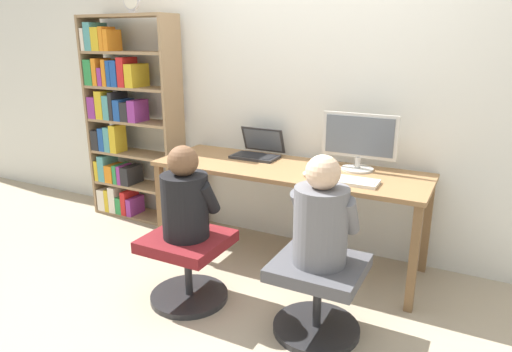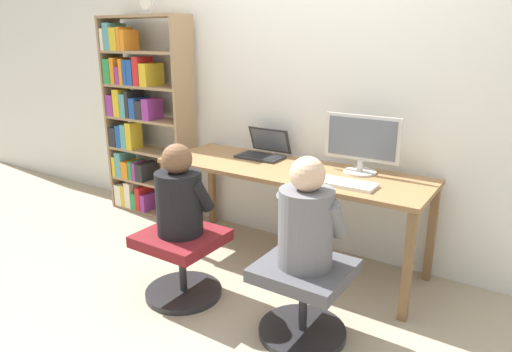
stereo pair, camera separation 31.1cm
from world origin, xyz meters
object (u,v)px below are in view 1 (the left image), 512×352
(bookshelf, at_px, (122,121))
(office_chair_right, at_px, (188,262))
(desktop_monitor, at_px, (359,142))
(desk_clock, at_px, (131,1))
(laptop, at_px, (258,151))
(keyboard, at_px, (347,180))
(person_at_laptop, at_px, (185,198))
(person_at_monitor, at_px, (321,218))
(office_chair_left, at_px, (318,290))

(bookshelf, bearing_deg, office_chair_right, -34.95)
(desktop_monitor, bearing_deg, desk_clock, -178.25)
(laptop, distance_m, office_chair_right, 1.07)
(keyboard, bearing_deg, office_chair_right, -141.59)
(bookshelf, xyz_separation_m, desk_clock, (0.26, -0.05, 0.99))
(office_chair_right, height_order, person_at_laptop, person_at_laptop)
(laptop, relative_size, keyboard, 0.89)
(office_chair_right, xyz_separation_m, bookshelf, (-1.34, 0.94, 0.62))
(desk_clock, bearing_deg, laptop, 3.57)
(keyboard, relative_size, person_at_laptop, 0.69)
(person_at_laptop, xyz_separation_m, bookshelf, (-1.34, 0.93, 0.21))
(laptop, xyz_separation_m, desk_clock, (-1.08, -0.07, 1.11))
(person_at_monitor, bearing_deg, laptop, 132.94)
(office_chair_right, bearing_deg, office_chair_left, 3.66)
(person_at_laptop, bearing_deg, keyboard, 38.24)
(keyboard, bearing_deg, desk_clock, 172.43)
(desktop_monitor, bearing_deg, person_at_laptop, -129.77)
(desktop_monitor, relative_size, laptop, 1.48)
(desktop_monitor, distance_m, office_chair_right, 1.38)
(office_chair_left, xyz_separation_m, person_at_laptop, (-0.83, -0.05, 0.41))
(laptop, height_order, person_at_monitor, person_at_monitor)
(office_chair_right, bearing_deg, keyboard, 38.41)
(desktop_monitor, bearing_deg, office_chair_left, -86.65)
(laptop, xyz_separation_m, person_at_monitor, (0.83, -0.89, -0.07))
(desktop_monitor, distance_m, bookshelf, 2.12)
(desktop_monitor, height_order, bookshelf, bookshelf)
(keyboard, distance_m, desk_clock, 2.21)
(office_chair_right, distance_m, person_at_monitor, 0.94)
(office_chair_left, relative_size, office_chair_right, 1.00)
(keyboard, xyz_separation_m, office_chair_left, (0.03, -0.58, -0.47))
(office_chair_right, xyz_separation_m, person_at_laptop, (-0.00, 0.00, 0.41))
(keyboard, relative_size, person_at_monitor, 0.66)
(keyboard, relative_size, office_chair_right, 0.80)
(laptop, relative_size, person_at_monitor, 0.59)
(desktop_monitor, distance_m, person_at_laptop, 1.24)
(office_chair_left, distance_m, person_at_monitor, 0.43)
(keyboard, height_order, bookshelf, bookshelf)
(desktop_monitor, relative_size, bookshelf, 0.29)
(person_at_monitor, bearing_deg, keyboard, 93.25)
(person_at_monitor, bearing_deg, office_chair_right, -176.05)
(desktop_monitor, xyz_separation_m, office_chair_left, (0.05, -0.89, -0.65))
(laptop, distance_m, person_at_laptop, 0.95)
(desktop_monitor, height_order, laptop, desktop_monitor)
(keyboard, relative_size, desk_clock, 2.20)
(person_at_laptop, bearing_deg, bookshelf, 145.16)
(office_chair_left, bearing_deg, desk_clock, 156.55)
(laptop, bearing_deg, desktop_monitor, -0.78)
(office_chair_right, bearing_deg, laptop, 90.01)
(keyboard, height_order, office_chair_left, keyboard)
(office_chair_right, relative_size, desk_clock, 2.76)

